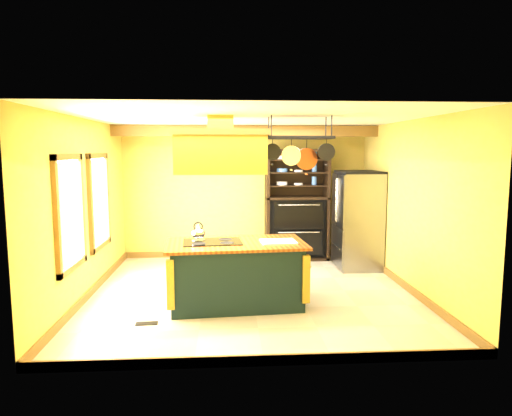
{
  "coord_description": "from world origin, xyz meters",
  "views": [
    {
      "loc": [
        -0.38,
        -6.97,
        2.22
      ],
      "look_at": [
        0.09,
        0.3,
        1.3
      ],
      "focal_mm": 32.0,
      "sensor_mm": 36.0,
      "label": 1
    }
  ],
  "objects": [
    {
      "name": "ceiling",
      "position": [
        0.0,
        0.0,
        2.7
      ],
      "size": [
        5.0,
        5.0,
        0.0
      ],
      "primitive_type": "plane",
      "rotation": [
        3.14,
        0.0,
        0.0
      ],
      "color": "white",
      "rests_on": "wall_back"
    },
    {
      "name": "window_far",
      "position": [
        -2.47,
        0.6,
        1.4
      ],
      "size": [
        0.06,
        1.06,
        1.56
      ],
      "color": "brown",
      "rests_on": "wall_left"
    },
    {
      "name": "wall_front",
      "position": [
        0.0,
        -2.5,
        1.35
      ],
      "size": [
        5.0,
        0.02,
        2.7
      ],
      "primitive_type": "cube",
      "color": "#DFB751",
      "rests_on": "floor"
    },
    {
      "name": "ceiling_beam",
      "position": [
        0.0,
        1.7,
        2.59
      ],
      "size": [
        5.0,
        0.15,
        0.2
      ],
      "primitive_type": "cube",
      "color": "brown",
      "rests_on": "ceiling"
    },
    {
      "name": "window_near",
      "position": [
        -2.47,
        -0.8,
        1.4
      ],
      "size": [
        0.06,
        1.06,
        1.56
      ],
      "color": "brown",
      "rests_on": "wall_left"
    },
    {
      "name": "refrigerator",
      "position": [
        2.09,
        1.45,
        0.88
      ],
      "size": [
        0.78,
        0.92,
        1.8
      ],
      "color": "gray",
      "rests_on": "floor"
    },
    {
      "name": "pot_rack",
      "position": [
        0.64,
        -0.56,
        2.31
      ],
      "size": [
        0.98,
        0.46,
        0.75
      ],
      "color": "black",
      "rests_on": "ceiling"
    },
    {
      "name": "hutch",
      "position": [
        1.04,
        2.26,
        0.87
      ],
      "size": [
        1.27,
        0.58,
        2.26
      ],
      "color": "black",
      "rests_on": "floor"
    },
    {
      "name": "range_hood",
      "position": [
        -0.46,
        -0.56,
        2.23
      ],
      "size": [
        1.33,
        0.75,
        0.8
      ],
      "color": "gold",
      "rests_on": "ceiling"
    },
    {
      "name": "floor",
      "position": [
        0.0,
        0.0,
        0.0
      ],
      "size": [
        5.0,
        5.0,
        0.0
      ],
      "primitive_type": "plane",
      "color": "beige",
      "rests_on": "ground"
    },
    {
      "name": "floor_register",
      "position": [
        -1.43,
        -1.23,
        0.01
      ],
      "size": [
        0.29,
        0.14,
        0.01
      ],
      "primitive_type": "cube",
      "rotation": [
        0.0,
        0.0,
        0.07
      ],
      "color": "black",
      "rests_on": "floor"
    },
    {
      "name": "wall_left",
      "position": [
        -2.5,
        0.0,
        1.35
      ],
      "size": [
        0.02,
        5.0,
        2.7
      ],
      "primitive_type": "cube",
      "color": "#DFB751",
      "rests_on": "floor"
    },
    {
      "name": "kitchen_island",
      "position": [
        -0.26,
        -0.56,
        0.47
      ],
      "size": [
        2.05,
        1.25,
        1.11
      ],
      "rotation": [
        0.0,
        0.0,
        0.08
      ],
      "color": "black",
      "rests_on": "floor"
    },
    {
      "name": "wall_back",
      "position": [
        0.0,
        2.5,
        1.35
      ],
      "size": [
        5.0,
        0.02,
        2.7
      ],
      "primitive_type": "cube",
      "color": "#DFB751",
      "rests_on": "floor"
    },
    {
      "name": "wall_right",
      "position": [
        2.5,
        0.0,
        1.35
      ],
      "size": [
        0.02,
        5.0,
        2.7
      ],
      "primitive_type": "cube",
      "color": "#DFB751",
      "rests_on": "floor"
    }
  ]
}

